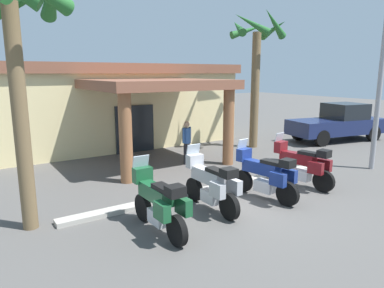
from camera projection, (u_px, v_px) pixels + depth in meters
The scene contains 11 objects.
ground_plane at pixel (246, 200), 9.91m from camera, with size 80.00×80.00×0.00m, color #514F4C.
motel_building at pixel (110, 103), 17.93m from camera, with size 12.09×10.85×3.93m.
motorcycle_green at pixel (159, 203), 7.75m from camera, with size 0.70×2.21×1.61m.
motorcycle_silver at pixel (211, 184), 9.05m from camera, with size 0.71×2.21×1.61m.
motorcycle_blue at pixel (265, 175), 9.86m from camera, with size 0.81×2.21×1.61m.
motorcycle_maroon at pixel (302, 165), 10.96m from camera, with size 0.84×2.20×1.61m.
pedestrian at pixel (187, 140), 13.63m from camera, with size 0.49×0.32×1.68m.
pickup_truck_navy at pixel (338, 123), 18.36m from camera, with size 5.47×2.89×1.95m.
palm_tree_near_portico at pixel (256, 54), 16.06m from camera, with size 2.55×2.55×6.26m.
palm_tree_roadside at pixel (10, 28), 7.21m from camera, with size 2.54×2.57×5.78m.
curb_strip at pixel (211, 189), 10.62m from camera, with size 9.03×0.36×0.12m, color #ADA89E.
Camera 1 is at (-6.48, -6.97, 3.52)m, focal length 32.90 mm.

